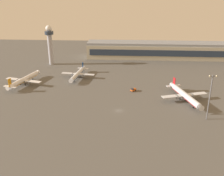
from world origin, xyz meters
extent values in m
plane|color=#56544F|center=(0.00, 0.00, 0.00)|extent=(416.00, 416.00, 0.00)
cube|color=#B2AD99|center=(39.96, 124.29, 7.00)|extent=(153.90, 22.00, 14.00)
cube|color=#263347|center=(39.96, 113.09, 7.70)|extent=(147.74, 0.40, 6.16)
cube|color=gray|center=(39.96, 124.29, 15.20)|extent=(153.90, 19.80, 2.40)
cylinder|color=#A8A8B2|center=(-68.11, 94.45, 14.28)|extent=(4.40, 4.40, 28.55)
cylinder|color=#2D3847|center=(-68.11, 94.45, 30.05)|extent=(8.00, 8.00, 3.00)
sphere|color=silver|center=(-68.11, 94.45, 34.07)|extent=(5.60, 5.60, 5.60)
cylinder|color=silver|center=(42.89, 16.94, 4.01)|extent=(13.76, 34.80, 3.72)
cone|color=silver|center=(48.32, -1.04, 4.01)|extent=(4.06, 3.27, 3.53)
cone|color=silver|center=(37.39, 35.11, 4.01)|extent=(4.00, 3.59, 3.35)
cube|color=silver|center=(42.60, 17.88, 3.82)|extent=(31.11, 12.81, 0.34)
cube|color=silver|center=(37.93, 33.33, 4.21)|extent=(10.98, 5.36, 0.34)
cube|color=red|center=(38.01, 33.05, 7.19)|extent=(1.19, 3.08, 6.36)
cylinder|color=slate|center=(47.75, 19.44, 3.13)|extent=(3.08, 4.00, 2.15)
cylinder|color=slate|center=(37.45, 16.32, 3.13)|extent=(3.08, 4.00, 2.15)
cube|color=red|center=(42.89, 16.94, 2.99)|extent=(12.59, 31.99, 0.35)
cylinder|color=#333338|center=(46.15, 6.15, 2.28)|extent=(0.27, 0.27, 3.47)
cylinder|color=black|center=(46.15, 6.15, 0.54)|extent=(0.69, 1.14, 1.08)
cylinder|color=#333338|center=(44.24, 19.91, 2.28)|extent=(0.27, 0.27, 3.47)
cylinder|color=black|center=(44.24, 19.91, 0.54)|extent=(0.69, 1.14, 1.08)
cylinder|color=#333338|center=(40.12, 18.66, 2.28)|extent=(0.27, 0.27, 3.47)
cylinder|color=black|center=(40.12, 18.66, 0.54)|extent=(0.69, 1.14, 1.08)
cylinder|color=white|center=(-74.07, 40.59, 3.81)|extent=(11.95, 33.26, 3.53)
cone|color=white|center=(-69.52, 57.85, 3.81)|extent=(3.81, 3.01, 3.36)
cone|color=white|center=(-78.67, 23.15, 3.81)|extent=(3.74, 3.33, 3.18)
cube|color=white|center=(-74.31, 39.69, 3.63)|extent=(29.71, 11.18, 0.33)
cube|color=white|center=(-78.22, 24.85, 4.00)|extent=(10.46, 4.76, 0.33)
cube|color=orange|center=(-78.15, 25.12, 6.83)|extent=(1.03, 2.95, 6.04)
cylinder|color=slate|center=(-79.25, 40.99, 2.97)|extent=(2.83, 3.76, 2.05)
cylinder|color=slate|center=(-69.36, 38.38, 2.97)|extent=(2.83, 3.76, 2.05)
cube|color=orange|center=(-74.07, 40.59, 2.84)|extent=(10.92, 30.58, 0.33)
cylinder|color=#333338|center=(-71.34, 50.94, 2.16)|extent=(0.26, 0.26, 3.30)
cylinder|color=black|center=(-71.34, 50.94, 0.51)|extent=(0.62, 1.08, 1.02)
cylinder|color=#333338|center=(-76.64, 38.86, 2.16)|extent=(0.26, 0.26, 3.30)
cylinder|color=black|center=(-76.64, 38.86, 0.51)|extent=(0.62, 1.08, 1.02)
cylinder|color=#333338|center=(-72.68, 37.82, 2.16)|extent=(0.26, 0.26, 3.30)
cylinder|color=black|center=(-72.68, 37.82, 0.51)|extent=(0.62, 1.08, 1.02)
cylinder|color=silver|center=(-35.72, 56.98, 3.53)|extent=(7.10, 31.12, 3.27)
cone|color=silver|center=(-37.78, 40.60, 3.53)|extent=(3.34, 2.44, 3.10)
cone|color=silver|center=(-33.64, 73.53, 3.53)|extent=(3.22, 2.76, 2.94)
cube|color=silver|center=(-35.61, 57.84, 3.35)|extent=(27.73, 6.85, 0.30)
cube|color=silver|center=(-33.84, 71.91, 3.70)|extent=(9.64, 3.23, 0.30)
cube|color=#19479E|center=(-33.88, 71.66, 6.32)|extent=(0.60, 2.76, 5.59)
cylinder|color=slate|center=(-30.92, 57.25, 2.75)|extent=(2.26, 3.31, 1.89)
cylinder|color=slate|center=(-40.31, 58.43, 2.75)|extent=(2.26, 3.31, 1.89)
cube|color=#19479E|center=(-35.72, 56.98, 2.63)|extent=(6.47, 28.62, 0.31)
cylinder|color=#333338|center=(-36.96, 47.15, 2.00)|extent=(0.24, 0.24, 3.05)
cylinder|color=black|center=(-36.96, 47.15, 0.47)|extent=(0.46, 0.98, 0.95)
cylinder|color=#333338|center=(-33.58, 58.88, 2.00)|extent=(0.24, 0.24, 3.05)
cylinder|color=black|center=(-33.58, 58.88, 0.47)|extent=(0.46, 0.98, 0.95)
cylinder|color=#333338|center=(-37.33, 59.35, 2.00)|extent=(0.24, 0.24, 3.05)
cylinder|color=black|center=(-37.33, 59.35, 0.47)|extent=(0.46, 0.98, 0.95)
cube|color=#D85919|center=(8.62, 30.83, 1.00)|extent=(2.90, 2.90, 1.10)
cube|color=#1E232D|center=(8.62, 30.83, 1.90)|extent=(2.61, 2.61, 0.70)
cube|color=#D85919|center=(9.94, 32.19, 1.15)|extent=(3.05, 3.06, 1.40)
cylinder|color=black|center=(9.03, 30.03, 0.45)|extent=(0.84, 0.86, 0.90)
cylinder|color=black|center=(7.81, 31.21, 0.45)|extent=(0.84, 0.86, 0.90)
cylinder|color=black|center=(10.90, 31.96, 0.45)|extent=(0.84, 0.86, 0.90)
cylinder|color=black|center=(9.68, 33.14, 0.45)|extent=(0.84, 0.86, 0.90)
cylinder|color=slate|center=(50.40, -7.63, 13.33)|extent=(0.70, 0.70, 26.66)
cube|color=slate|center=(50.40, -7.63, 26.06)|extent=(4.80, 0.40, 0.40)
sphere|color=#F9EAB2|center=(48.60, -7.63, 26.06)|extent=(0.90, 0.90, 0.90)
sphere|color=#F9EAB2|center=(52.20, -7.63, 26.06)|extent=(0.90, 0.90, 0.90)
camera|label=1|loc=(4.77, -141.29, 71.66)|focal=41.59mm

